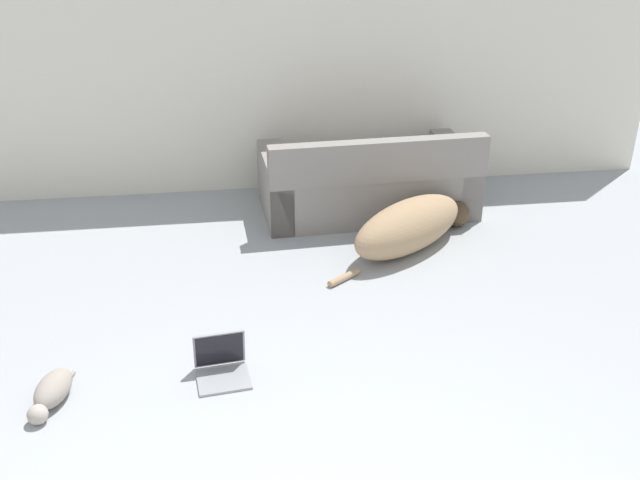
% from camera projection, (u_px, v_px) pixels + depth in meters
% --- Properties ---
extents(wall_back, '(7.94, 0.06, 2.54)m').
position_uv_depth(wall_back, '(238.00, 55.00, 6.34)').
color(wall_back, silver).
rests_on(wall_back, ground_plane).
extents(couch, '(1.88, 1.02, 0.77)m').
position_uv_depth(couch, '(368.00, 183.00, 6.29)').
color(couch, gray).
rests_on(couch, ground_plane).
extents(dog, '(1.40, 1.08, 0.41)m').
position_uv_depth(dog, '(411.00, 226.00, 5.64)').
color(dog, '#A38460').
rests_on(dog, ground_plane).
extents(cat, '(0.25, 0.49, 0.16)m').
position_uv_depth(cat, '(51.00, 392.00, 3.96)').
color(cat, gray).
rests_on(cat, ground_plane).
extents(laptop_open, '(0.34, 0.32, 0.26)m').
position_uv_depth(laptop_open, '(221.00, 362.00, 4.20)').
color(laptop_open, gray).
rests_on(laptop_open, ground_plane).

